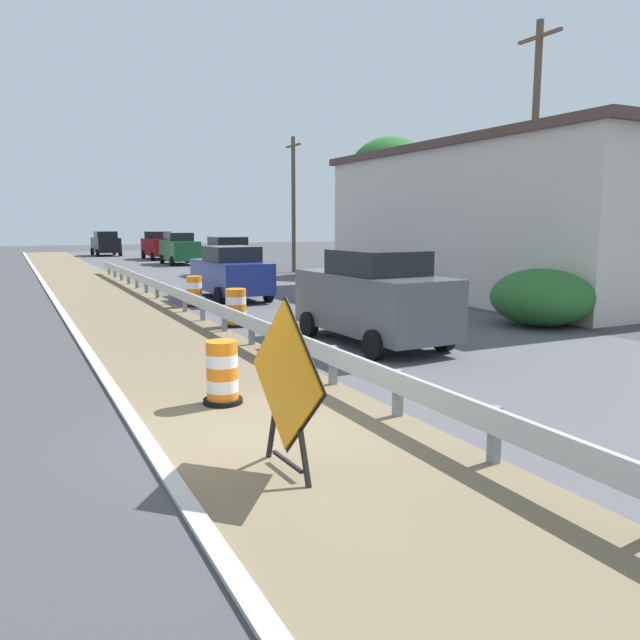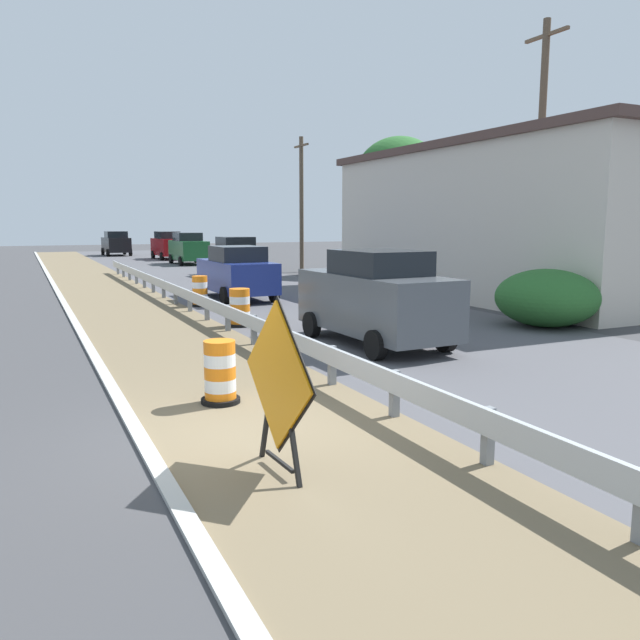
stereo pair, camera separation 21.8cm
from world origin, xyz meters
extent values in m
plane|color=#3D3D3F|center=(0.00, 0.00, 0.00)|extent=(160.00, 160.00, 0.00)
cube|color=#706047|center=(0.63, 0.00, 0.00)|extent=(3.66, 120.00, 0.01)
cube|color=#4C4C51|center=(6.66, 0.00, 0.00)|extent=(8.39, 120.00, 0.00)
cube|color=#ADADA8|center=(-1.30, 0.00, 0.00)|extent=(0.20, 120.00, 0.11)
cube|color=#ADB2B7|center=(2.21, 1.06, 0.55)|extent=(0.08, 57.84, 0.32)
cube|color=slate|center=(2.29, -2.04, 0.35)|extent=(0.12, 0.12, 0.70)
cube|color=slate|center=(2.29, 0.03, 0.35)|extent=(0.12, 0.12, 0.70)
cube|color=slate|center=(2.29, 2.10, 0.35)|extent=(0.12, 0.12, 0.70)
cube|color=slate|center=(2.29, 4.16, 0.35)|extent=(0.12, 0.12, 0.70)
cube|color=slate|center=(2.29, 6.23, 0.35)|extent=(0.12, 0.12, 0.70)
cube|color=slate|center=(2.29, 8.29, 0.35)|extent=(0.12, 0.12, 0.70)
cube|color=slate|center=(2.29, 10.36, 0.35)|extent=(0.12, 0.12, 0.70)
cube|color=slate|center=(2.29, 12.42, 0.35)|extent=(0.12, 0.12, 0.70)
cube|color=slate|center=(2.29, 14.49, 0.35)|extent=(0.12, 0.12, 0.70)
cube|color=slate|center=(2.29, 16.55, 0.35)|extent=(0.12, 0.12, 0.70)
cube|color=slate|center=(2.29, 18.62, 0.35)|extent=(0.12, 0.12, 0.70)
cube|color=slate|center=(2.29, 20.69, 0.35)|extent=(0.12, 0.12, 0.70)
cube|color=slate|center=(2.29, 22.75, 0.35)|extent=(0.12, 0.12, 0.70)
cube|color=slate|center=(2.29, 24.82, 0.35)|extent=(0.12, 0.12, 0.70)
cube|color=slate|center=(2.29, 26.88, 0.35)|extent=(0.12, 0.12, 0.70)
cube|color=slate|center=(2.29, 28.95, 0.35)|extent=(0.12, 0.12, 0.70)
cube|color=black|center=(-0.01, -1.52, 0.52)|extent=(0.07, 0.39, 1.06)
cube|color=black|center=(-0.04, -0.82, 0.52)|extent=(0.07, 0.39, 1.06)
cube|color=black|center=(-0.03, -1.17, 0.12)|extent=(0.08, 0.72, 0.04)
cube|color=orange|center=(-0.05, -1.17, 1.14)|extent=(0.12, 1.72, 1.72)
cube|color=black|center=(-0.03, -1.17, 1.14)|extent=(0.11, 1.82, 1.83)
cylinder|color=orange|center=(0.16, 1.83, 0.10)|extent=(0.50, 0.50, 0.20)
cylinder|color=white|center=(0.16, 1.83, 0.30)|extent=(0.50, 0.50, 0.20)
cylinder|color=orange|center=(0.16, 1.83, 0.51)|extent=(0.50, 0.50, 0.20)
cylinder|color=white|center=(0.16, 1.83, 0.71)|extent=(0.50, 0.50, 0.20)
cylinder|color=orange|center=(0.16, 1.83, 0.91)|extent=(0.50, 0.50, 0.20)
cylinder|color=black|center=(0.16, 1.83, 0.04)|extent=(0.63, 0.63, 0.08)
cylinder|color=orange|center=(2.83, 8.91, 0.11)|extent=(0.57, 0.57, 0.21)
cylinder|color=white|center=(2.83, 8.91, 0.32)|extent=(0.57, 0.57, 0.21)
cylinder|color=orange|center=(2.83, 8.91, 0.53)|extent=(0.57, 0.57, 0.21)
cylinder|color=white|center=(2.83, 8.91, 0.74)|extent=(0.57, 0.57, 0.21)
cylinder|color=orange|center=(2.83, 8.91, 0.95)|extent=(0.57, 0.57, 0.21)
cylinder|color=black|center=(2.83, 8.91, 0.04)|extent=(0.71, 0.71, 0.08)
cylinder|color=orange|center=(2.94, 13.59, 0.10)|extent=(0.52, 0.52, 0.21)
cylinder|color=white|center=(2.94, 13.59, 0.31)|extent=(0.52, 0.52, 0.21)
cylinder|color=orange|center=(2.94, 13.59, 0.52)|extent=(0.52, 0.52, 0.21)
cylinder|color=white|center=(2.94, 13.59, 0.73)|extent=(0.52, 0.52, 0.21)
cylinder|color=orange|center=(2.94, 13.59, 0.94)|extent=(0.52, 0.52, 0.21)
cylinder|color=black|center=(2.94, 13.59, 0.04)|extent=(0.65, 0.65, 0.08)
cube|color=black|center=(5.10, 50.40, 0.94)|extent=(2.05, 4.26, 1.25)
cube|color=black|center=(5.10, 50.23, 1.85)|extent=(1.78, 1.99, 0.56)
cylinder|color=black|center=(4.10, 51.75, 0.32)|extent=(0.24, 0.65, 0.64)
cylinder|color=black|center=(6.00, 51.82, 0.32)|extent=(0.24, 0.65, 0.64)
cylinder|color=black|center=(4.20, 48.99, 0.32)|extent=(0.24, 0.65, 0.64)
cylinder|color=black|center=(6.10, 49.05, 0.32)|extent=(0.24, 0.65, 0.64)
cube|color=black|center=(8.03, 25.16, 0.93)|extent=(1.95, 4.09, 1.23)
cube|color=black|center=(8.03, 25.32, 1.83)|extent=(1.72, 1.90, 0.56)
cylinder|color=black|center=(8.99, 23.83, 0.32)|extent=(0.23, 0.64, 0.64)
cylinder|color=black|center=(7.12, 23.80, 0.32)|extent=(0.23, 0.64, 0.64)
cylinder|color=black|center=(8.94, 26.51, 0.32)|extent=(0.23, 0.64, 0.64)
cylinder|color=black|center=(7.07, 26.48, 0.32)|extent=(0.23, 0.64, 0.64)
cube|color=navy|center=(4.73, 15.05, 0.88)|extent=(1.86, 4.53, 1.12)
cube|color=black|center=(4.73, 14.87, 1.72)|extent=(1.67, 2.09, 0.56)
cylinder|color=black|center=(3.80, 16.54, 0.32)|extent=(0.22, 0.64, 0.64)
cylinder|color=black|center=(5.65, 16.55, 0.32)|extent=(0.22, 0.64, 0.64)
cylinder|color=black|center=(3.81, 13.56, 0.32)|extent=(0.22, 0.64, 0.64)
cylinder|color=black|center=(5.66, 13.56, 0.32)|extent=(0.22, 0.64, 0.64)
cube|color=maroon|center=(8.04, 42.68, 0.97)|extent=(1.89, 4.77, 1.31)
cube|color=black|center=(8.04, 42.86, 1.91)|extent=(1.65, 2.21, 0.56)
cylinder|color=black|center=(8.97, 41.14, 0.32)|extent=(0.24, 0.65, 0.64)
cylinder|color=black|center=(7.19, 41.10, 0.32)|extent=(0.24, 0.65, 0.64)
cylinder|color=black|center=(8.89, 44.26, 0.32)|extent=(0.24, 0.65, 0.64)
cylinder|color=black|center=(7.12, 44.21, 0.32)|extent=(0.24, 0.65, 0.64)
cube|color=#4C5156|center=(4.89, 5.04, 0.99)|extent=(1.96, 4.62, 1.35)
cube|color=black|center=(4.90, 4.86, 1.95)|extent=(1.71, 2.15, 0.56)
cylinder|color=black|center=(3.93, 6.52, 0.32)|extent=(0.24, 0.65, 0.64)
cylinder|color=black|center=(5.76, 6.57, 0.32)|extent=(0.24, 0.65, 0.64)
cylinder|color=black|center=(4.02, 3.51, 0.32)|extent=(0.24, 0.65, 0.64)
cylinder|color=black|center=(5.85, 3.56, 0.32)|extent=(0.24, 0.65, 0.64)
cube|color=#195128|center=(7.99, 35.81, 0.97)|extent=(1.86, 4.41, 1.31)
cube|color=black|center=(7.99, 35.98, 1.91)|extent=(1.66, 2.04, 0.56)
cylinder|color=black|center=(8.92, 34.37, 0.32)|extent=(0.23, 0.64, 0.64)
cylinder|color=black|center=(7.09, 34.35, 0.32)|extent=(0.23, 0.64, 0.64)
cylinder|color=black|center=(8.89, 37.27, 0.32)|extent=(0.23, 0.64, 0.64)
cylinder|color=black|center=(7.07, 37.25, 0.32)|extent=(0.23, 0.64, 0.64)
cube|color=beige|center=(15.42, 11.70, 2.77)|extent=(8.06, 15.04, 5.53)
cube|color=#4C3833|center=(15.42, 11.70, 5.68)|extent=(8.38, 15.64, 0.30)
cylinder|color=brown|center=(13.03, 8.31, 4.64)|extent=(0.24, 0.24, 9.28)
cube|color=brown|center=(13.03, 8.31, 8.78)|extent=(0.12, 1.80, 0.10)
cylinder|color=brown|center=(12.26, 25.97, 3.85)|extent=(0.24, 0.24, 7.71)
cube|color=brown|center=(12.26, 25.97, 7.21)|extent=(0.12, 1.80, 0.10)
ellipsoid|color=#286028|center=(10.50, 5.20, 0.80)|extent=(2.80, 2.80, 1.60)
cylinder|color=#4C3D2D|center=(16.67, 22.56, 1.72)|extent=(0.36, 0.36, 3.43)
ellipsoid|color=#286028|center=(16.67, 22.56, 5.38)|extent=(4.87, 4.87, 4.39)
camera|label=1|loc=(-2.77, -7.50, 2.85)|focal=35.10mm
camera|label=2|loc=(-2.57, -7.59, 2.85)|focal=35.10mm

